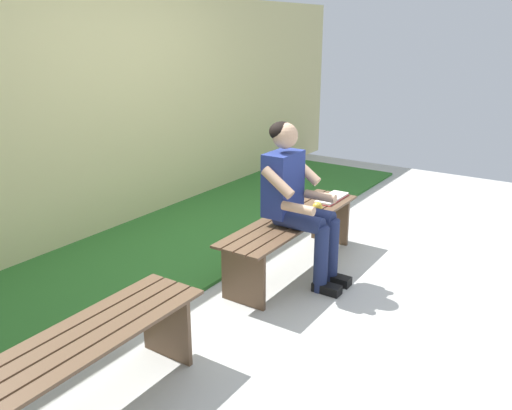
{
  "coord_description": "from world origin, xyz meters",
  "views": [
    {
      "loc": [
        3.55,
        2.01,
        1.93
      ],
      "look_at": [
        0.77,
        0.15,
        0.81
      ],
      "focal_mm": 37.01,
      "sensor_mm": 36.0,
      "label": 1
    }
  ],
  "objects_px": {
    "bench_far": "(72,363)",
    "book_open": "(332,198)",
    "apple": "(317,207)",
    "bench_near": "(293,230)",
    "person_seated": "(296,196)"
  },
  "relations": [
    {
      "from": "bench_near",
      "to": "apple",
      "type": "bearing_deg",
      "value": 157.52
    },
    {
      "from": "bench_far",
      "to": "book_open",
      "type": "height_order",
      "value": "book_open"
    },
    {
      "from": "bench_far",
      "to": "book_open",
      "type": "bearing_deg",
      "value": 178.99
    },
    {
      "from": "apple",
      "to": "book_open",
      "type": "relative_size",
      "value": 0.21
    },
    {
      "from": "bench_near",
      "to": "book_open",
      "type": "bearing_deg",
      "value": 175.46
    },
    {
      "from": "bench_far",
      "to": "book_open",
      "type": "relative_size",
      "value": 3.87
    },
    {
      "from": "bench_far",
      "to": "book_open",
      "type": "distance_m",
      "value": 2.82
    },
    {
      "from": "person_seated",
      "to": "apple",
      "type": "relative_size",
      "value": 14.6
    },
    {
      "from": "bench_near",
      "to": "apple",
      "type": "xyz_separation_m",
      "value": [
        -0.24,
        0.1,
        0.15
      ]
    },
    {
      "from": "bench_far",
      "to": "apple",
      "type": "bearing_deg",
      "value": 177.66
    },
    {
      "from": "person_seated",
      "to": "book_open",
      "type": "bearing_deg",
      "value": -176.08
    },
    {
      "from": "apple",
      "to": "book_open",
      "type": "xyz_separation_m",
      "value": [
        -0.38,
        -0.05,
        -0.03
      ]
    },
    {
      "from": "bench_near",
      "to": "book_open",
      "type": "xyz_separation_m",
      "value": [
        -0.62,
        0.05,
        0.12
      ]
    },
    {
      "from": "book_open",
      "to": "person_seated",
      "type": "bearing_deg",
      "value": 3.4
    },
    {
      "from": "bench_far",
      "to": "person_seated",
      "type": "distance_m",
      "value": 2.1
    }
  ]
}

